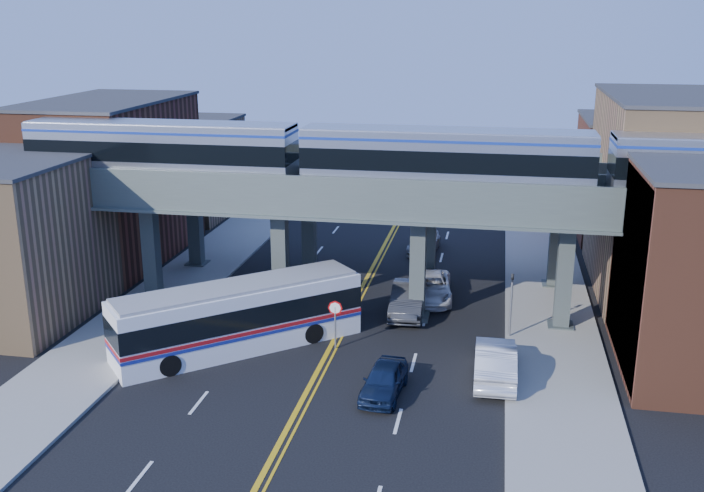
% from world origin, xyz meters
% --- Properties ---
extents(ground, '(120.00, 120.00, 0.00)m').
position_xyz_m(ground, '(0.00, 0.00, 0.00)').
color(ground, black).
rests_on(ground, ground).
extents(sidewalk_west, '(5.00, 70.00, 0.16)m').
position_xyz_m(sidewalk_west, '(-11.50, 10.00, 0.08)').
color(sidewalk_west, gray).
rests_on(sidewalk_west, ground).
extents(sidewalk_east, '(5.00, 70.00, 0.16)m').
position_xyz_m(sidewalk_east, '(11.50, 10.00, 0.08)').
color(sidewalk_east, gray).
rests_on(sidewalk_east, ground).
extents(building_west_a, '(8.00, 10.00, 9.00)m').
position_xyz_m(building_west_a, '(-18.50, 4.00, 4.50)').
color(building_west_a, '#98764E').
rests_on(building_west_a, ground).
extents(building_west_b, '(8.00, 14.00, 11.00)m').
position_xyz_m(building_west_b, '(-18.50, 16.00, 5.50)').
color(building_west_b, brown).
rests_on(building_west_b, ground).
extents(building_west_c, '(8.00, 10.00, 8.00)m').
position_xyz_m(building_west_c, '(-18.50, 29.00, 4.00)').
color(building_west_c, '#98764E').
rests_on(building_west_c, ground).
extents(building_east_b, '(8.00, 14.00, 12.00)m').
position_xyz_m(building_east_b, '(18.50, 16.00, 6.00)').
color(building_east_b, '#98764E').
rests_on(building_east_b, ground).
extents(building_east_c, '(8.00, 10.00, 9.00)m').
position_xyz_m(building_east_c, '(18.50, 29.00, 4.50)').
color(building_east_c, brown).
rests_on(building_east_c, ground).
extents(mural_panel, '(0.10, 9.50, 9.50)m').
position_xyz_m(mural_panel, '(14.55, 4.00, 4.75)').
color(mural_panel, teal).
rests_on(mural_panel, ground).
extents(elevated_viaduct_near, '(52.00, 3.60, 7.40)m').
position_xyz_m(elevated_viaduct_near, '(0.00, 8.00, 6.47)').
color(elevated_viaduct_near, '#3A4442').
rests_on(elevated_viaduct_near, ground).
extents(elevated_viaduct_far, '(52.00, 3.60, 7.40)m').
position_xyz_m(elevated_viaduct_far, '(0.00, 15.00, 6.47)').
color(elevated_viaduct_far, '#3A4442').
rests_on(elevated_viaduct_far, ground).
extents(transit_train, '(48.01, 3.01, 3.51)m').
position_xyz_m(transit_train, '(5.37, 8.00, 9.30)').
color(transit_train, black).
rests_on(transit_train, elevated_viaduct_near).
extents(stop_sign, '(0.76, 0.09, 2.63)m').
position_xyz_m(stop_sign, '(0.30, 3.00, 1.76)').
color(stop_sign, slate).
rests_on(stop_sign, ground).
extents(traffic_signal, '(0.15, 0.18, 4.10)m').
position_xyz_m(traffic_signal, '(9.20, 6.00, 2.30)').
color(traffic_signal, slate).
rests_on(traffic_signal, ground).
extents(transit_bus, '(11.69, 10.72, 3.35)m').
position_xyz_m(transit_bus, '(-4.60, 2.10, 1.72)').
color(transit_bus, white).
rests_on(transit_bus, ground).
extents(car_lane_a, '(2.02, 4.35, 1.44)m').
position_xyz_m(car_lane_a, '(3.54, -1.67, 0.72)').
color(car_lane_a, '#0E1A36').
rests_on(car_lane_a, ground).
extents(car_lane_b, '(2.02, 5.40, 1.76)m').
position_xyz_m(car_lane_b, '(3.43, 8.67, 0.88)').
color(car_lane_b, '#2E2F31').
rests_on(car_lane_b, ground).
extents(car_lane_c, '(3.11, 5.80, 1.55)m').
position_xyz_m(car_lane_c, '(4.45, 11.30, 0.77)').
color(car_lane_c, silver).
rests_on(car_lane_c, ground).
extents(car_lane_d, '(2.25, 5.08, 1.45)m').
position_xyz_m(car_lane_d, '(3.11, 21.39, 0.73)').
color(car_lane_d, '#A6A7AB').
rests_on(car_lane_d, ground).
extents(car_parked_curb, '(2.01, 5.54, 1.82)m').
position_xyz_m(car_parked_curb, '(8.50, 0.91, 0.91)').
color(car_parked_curb, silver).
rests_on(car_parked_curb, ground).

